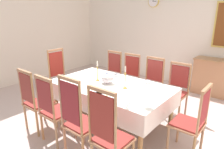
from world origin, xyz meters
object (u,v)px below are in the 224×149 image
object	(u,v)px
chair_south_a	(35,100)
spoon_primary	(105,96)
soup_tureen	(107,78)
bowl_near_right	(115,75)
chair_north_c	(151,83)
chair_north_b	(129,77)
bowl_near_left	(98,94)
bowl_far_left	(147,82)
dining_table	(111,88)
chair_south_c	(78,119)
chair_head_west	(60,76)
chair_north_a	(111,73)
candlestick_west	(97,73)
candlestick_east	(125,79)
spoon_secondary	(112,74)
chair_south_d	(109,134)
chair_head_east	(192,120)
chair_south_b	(53,109)
mounted_clock	(153,1)
sideboard	(224,79)
chair_north_d	(176,89)

from	to	relation	value
chair_south_a	spoon_primary	world-z (taller)	chair_south_a
soup_tureen	bowl_near_right	size ratio (longest dim) A/B	1.49
bowl_near_right	chair_north_c	bearing A→B (deg)	47.05
chair_north_b	bowl_near_left	size ratio (longest dim) A/B	6.76
bowl_far_left	dining_table	bearing A→B (deg)	-132.49
soup_tureen	chair_south_c	bearing A→B (deg)	-70.54
chair_head_west	spoon_primary	xyz separation A→B (m)	(1.76, -0.48, 0.15)
chair_north_b	bowl_far_left	distance (m)	0.94
chair_north_a	candlestick_west	size ratio (longest dim) A/B	2.88
bowl_near_left	bowl_far_left	world-z (taller)	same
candlestick_east	spoon_secondary	bearing A→B (deg)	144.80
chair_south_d	chair_head_east	bearing A→B (deg)	57.62
dining_table	chair_south_b	distance (m)	1.06
chair_south_a	chair_head_east	xyz separation A→B (m)	(2.28, 1.01, -0.01)
chair_south_d	bowl_far_left	size ratio (longest dim) A/B	7.88
chair_south_c	mounted_clock	bearing A→B (deg)	105.29
spoon_primary	chair_north_b	bearing A→B (deg)	124.45
spoon_primary	sideboard	distance (m)	3.32
chair_south_d	chair_south_a	bearing A→B (deg)	179.80
dining_table	chair_south_c	world-z (taller)	chair_south_c
chair_head_west	candlestick_east	bearing A→B (deg)	90.00
chair_south_d	bowl_far_left	xyz separation A→B (m)	(-0.36, 1.52, 0.17)
chair_north_c	chair_head_east	xyz separation A→B (m)	(1.19, -1.01, -0.00)
mounted_clock	chair_north_b	bearing A→B (deg)	-75.37
bowl_far_left	spoon_primary	distance (m)	0.99
chair_south_d	soup_tureen	size ratio (longest dim) A/B	5.01
chair_north_d	bowl_far_left	xyz separation A→B (m)	(-0.36, -0.51, 0.22)
chair_south_b	spoon_primary	distance (m)	0.82
chair_north_c	bowl_near_right	world-z (taller)	chair_north_c
chair_head_west	spoon_secondary	bearing A→B (deg)	113.22
sideboard	mounted_clock	distance (m)	2.84
chair_head_east	candlestick_east	distance (m)	1.20
chair_north_a	chair_north_d	bearing A→B (deg)	179.92
chair_south_b	chair_south_c	world-z (taller)	chair_south_c
chair_north_d	chair_head_east	size ratio (longest dim) A/B	0.98
chair_south_b	spoon_secondary	world-z (taller)	chair_south_b
spoon_secondary	sideboard	bearing A→B (deg)	45.24
sideboard	chair_north_a	bearing A→B (deg)	36.98
soup_tureen	bowl_near_left	size ratio (longest dim) A/B	1.50
mounted_clock	candlestick_west	bearing A→B (deg)	-80.68
chair_north_a	soup_tureen	distance (m)	1.28
bowl_near_right	chair_south_b	bearing A→B (deg)	-92.20
chair_north_c	spoon_secondary	world-z (taller)	chair_north_c
bowl_near_right	bowl_far_left	size ratio (longest dim) A/B	1.05
bowl_far_left	mounted_clock	world-z (taller)	mounted_clock
chair_north_c	mounted_clock	bearing A→B (deg)	-60.42
chair_north_c	soup_tureen	size ratio (longest dim) A/B	4.52
dining_table	sideboard	distance (m)	2.99
chair_north_c	spoon_secondary	size ratio (longest dim) A/B	6.15
chair_south_b	candlestick_west	distance (m)	1.07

